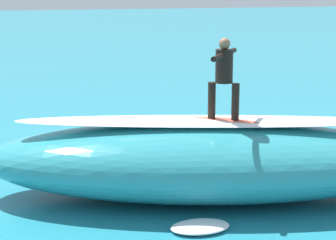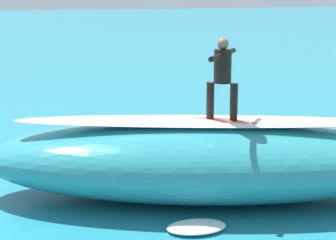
{
  "view_description": "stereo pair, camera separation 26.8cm",
  "coord_description": "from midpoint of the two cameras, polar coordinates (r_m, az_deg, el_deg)",
  "views": [
    {
      "loc": [
        2.73,
        13.67,
        4.32
      ],
      "look_at": [
        -0.09,
        0.43,
        1.19
      ],
      "focal_mm": 69.77,
      "sensor_mm": 36.0,
      "label": 1
    },
    {
      "loc": [
        2.47,
        13.73,
        4.32
      ],
      "look_at": [
        -0.09,
        0.43,
        1.19
      ],
      "focal_mm": 69.77,
      "sensor_mm": 36.0,
      "label": 2
    }
  ],
  "objects": [
    {
      "name": "wave_crest",
      "position": [
        12.57,
        3.63,
        -3.57
      ],
      "size": [
        8.95,
        4.7,
        1.47
      ],
      "primitive_type": "ellipsoid",
      "rotation": [
        0.0,
        0.0,
        -0.21
      ],
      "color": "teal",
      "rests_on": "ground_plane"
    },
    {
      "name": "surfer_riding",
      "position": [
        12.22,
        5.41,
        4.16
      ],
      "size": [
        0.86,
        1.28,
        1.53
      ],
      "rotation": [
        0.0,
        0.0,
        -0.56
      ],
      "color": "black",
      "rests_on": "surfboard_riding"
    },
    {
      "name": "wave_foam_lip",
      "position": [
        12.38,
        3.68,
        -0.13
      ],
      "size": [
        7.29,
        2.55,
        0.08
      ],
      "primitive_type": "ellipsoid",
      "rotation": [
        0.0,
        0.0,
        -0.21
      ],
      "color": "white",
      "rests_on": "wave_crest"
    },
    {
      "name": "ground_plane",
      "position": [
        14.6,
        -0.13,
        -4.2
      ],
      "size": [
        120.0,
        120.0,
        0.0
      ],
      "primitive_type": "plane",
      "color": "teal"
    },
    {
      "name": "foam_patch_mid",
      "position": [
        11.22,
        3.19,
        -9.31
      ],
      "size": [
        1.09,
        0.76,
        0.12
      ],
      "primitive_type": "ellipsoid",
      "rotation": [
        0.0,
        0.0,
        0.08
      ],
      "color": "white",
      "rests_on": "ground_plane"
    },
    {
      "name": "surfboard_riding",
      "position": [
        12.39,
        5.32,
        -0.11
      ],
      "size": [
        1.78,
        1.35,
        0.09
      ],
      "primitive_type": "ellipsoid",
      "rotation": [
        0.0,
        0.0,
        -0.56
      ],
      "color": "#E0563D",
      "rests_on": "wave_crest"
    },
    {
      "name": "surfer_paddling",
      "position": [
        15.58,
        -3.6,
        -2.32
      ],
      "size": [
        1.48,
        0.83,
        0.28
      ],
      "rotation": [
        0.0,
        0.0,
        -2.71
      ],
      "color": "black",
      "rests_on": "surfboard_paddling"
    },
    {
      "name": "surfboard_paddling",
      "position": [
        15.69,
        -3.23,
        -2.83
      ],
      "size": [
        2.3,
        1.45,
        0.09
      ],
      "primitive_type": "ellipsoid",
      "rotation": [
        0.0,
        0.0,
        -2.71
      ],
      "color": "#EAE5C6",
      "rests_on": "ground_plane"
    }
  ]
}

